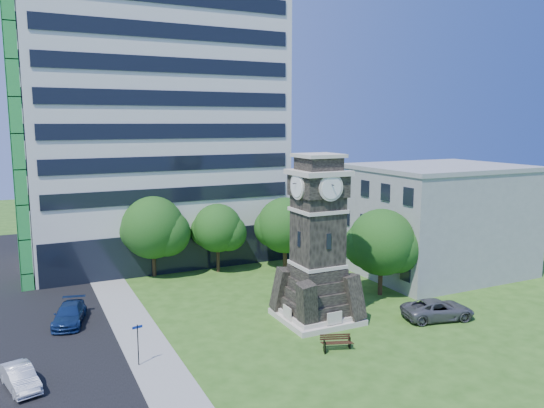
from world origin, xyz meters
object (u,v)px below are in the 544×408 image
park_bench (336,342)px  clock_tower (317,250)px  car_street_north (69,314)px  car_street_mid (20,378)px  street_sign (138,340)px  car_east_lot (438,309)px

park_bench → clock_tower: bearing=93.3°
car_street_north → park_bench: 19.30m
car_street_mid → clock_tower: bearing=-9.3°
street_sign → car_street_north: bearing=98.5°
clock_tower → car_street_mid: (-19.87, -1.90, -4.66)m
clock_tower → car_street_mid: size_ratio=3.23×
car_street_north → car_east_lot: car_east_lot is taller
car_street_north → park_bench: size_ratio=2.44×
car_street_mid → car_street_north: car_street_north is taller
car_street_mid → park_bench: (18.30, -3.28, -0.08)m
car_street_north → car_east_lot: 26.93m
clock_tower → car_street_north: bearing=157.1°
car_street_north → car_east_lot: size_ratio=0.90×
car_street_mid → car_street_north: (3.32, 8.88, 0.07)m
car_east_lot → park_bench: (-9.66, -1.29, -0.20)m
car_street_north → street_sign: bearing=-56.9°
car_street_north → car_east_lot: bearing=-9.7°
car_street_mid → car_east_lot: bearing=-18.8°
car_east_lot → street_sign: bearing=98.2°
clock_tower → street_sign: clock_tower is taller
car_street_mid → car_east_lot: (27.96, -1.99, 0.11)m
car_east_lot → clock_tower: bearing=77.5°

